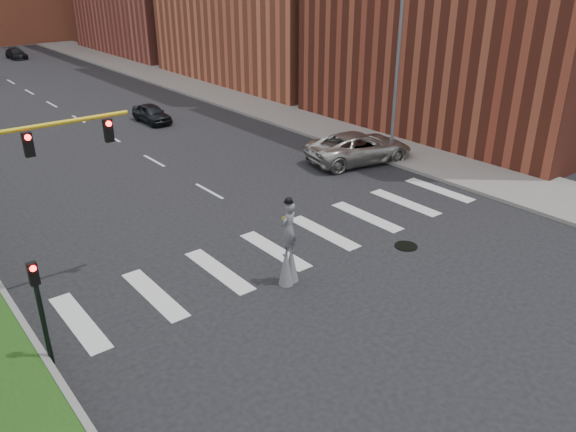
# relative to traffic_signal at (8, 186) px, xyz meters

# --- Properties ---
(ground_plane) EXTENTS (160.00, 160.00, 0.00)m
(ground_plane) POSITION_rel_traffic_signal_xyz_m (9.78, -3.00, -4.15)
(ground_plane) COLOR black
(ground_plane) RESTS_ON ground
(sidewalk_right) EXTENTS (5.00, 90.00, 0.18)m
(sidewalk_right) POSITION_rel_traffic_signal_xyz_m (22.28, 22.00, -4.06)
(sidewalk_right) COLOR slate
(sidewalk_right) RESTS_ON ground
(manhole) EXTENTS (0.90, 0.90, 0.04)m
(manhole) POSITION_rel_traffic_signal_xyz_m (12.78, -5.00, -4.13)
(manhole) COLOR black
(manhole) RESTS_ON ground
(streetlight) EXTENTS (2.05, 0.20, 9.00)m
(streetlight) POSITION_rel_traffic_signal_xyz_m (20.68, 3.00, 0.75)
(streetlight) COLOR slate
(streetlight) RESTS_ON ground
(traffic_signal) EXTENTS (5.30, 0.23, 6.20)m
(traffic_signal) POSITION_rel_traffic_signal_xyz_m (0.00, 0.00, 0.00)
(traffic_signal) COLOR black
(traffic_signal) RESTS_ON ground
(secondary_signal) EXTENTS (0.25, 0.21, 3.23)m
(secondary_signal) POSITION_rel_traffic_signal_xyz_m (-0.52, -3.50, -2.20)
(secondary_signal) COLOR black
(secondary_signal) RESTS_ON ground
(stilt_performer) EXTENTS (0.83, 0.65, 3.24)m
(stilt_performer) POSITION_rel_traffic_signal_xyz_m (7.43, -4.21, -2.80)
(stilt_performer) COLOR black
(stilt_performer) RESTS_ON ground
(suv_crossing) EXTENTS (6.55, 4.04, 1.69)m
(suv_crossing) POSITION_rel_traffic_signal_xyz_m (18.78, 3.60, -3.30)
(suv_crossing) COLOR #B4B1AA
(suv_crossing) RESTS_ON ground
(car_near) EXTENTS (1.59, 3.80, 1.29)m
(car_near) POSITION_rel_traffic_signal_xyz_m (13.54, 18.83, -3.51)
(car_near) COLOR black
(car_near) RESTS_ON ground
(car_far) EXTENTS (1.79, 4.13, 1.18)m
(car_far) POSITION_rel_traffic_signal_xyz_m (14.25, 55.70, -3.56)
(car_far) COLOR black
(car_far) RESTS_ON ground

